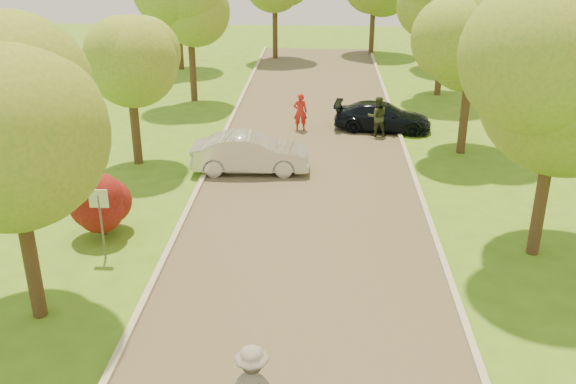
% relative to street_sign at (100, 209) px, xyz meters
% --- Properties ---
extents(ground, '(100.00, 100.00, 0.00)m').
position_rel_street_sign_xyz_m(ground, '(5.80, -4.00, -1.56)').
color(ground, '#46731B').
rests_on(ground, ground).
extents(road, '(8.00, 60.00, 0.01)m').
position_rel_street_sign_xyz_m(road, '(5.80, 4.00, -1.56)').
color(road, '#4C4438').
rests_on(road, ground).
extents(curb_left, '(0.18, 60.00, 0.12)m').
position_rel_street_sign_xyz_m(curb_left, '(1.75, 4.00, -1.50)').
color(curb_left, '#B2AD9E').
rests_on(curb_left, ground).
extents(curb_right, '(0.18, 60.00, 0.12)m').
position_rel_street_sign_xyz_m(curb_right, '(9.85, 4.00, -1.50)').
color(curb_right, '#B2AD9E').
rests_on(curb_right, ground).
extents(street_sign, '(0.55, 0.06, 2.17)m').
position_rel_street_sign_xyz_m(street_sign, '(0.00, 0.00, 0.00)').
color(street_sign, '#59595E').
rests_on(street_sign, ground).
extents(red_shrub, '(1.70, 1.70, 1.95)m').
position_rel_street_sign_xyz_m(red_shrub, '(-0.50, 1.50, -0.47)').
color(red_shrub, '#382619').
rests_on(red_shrub, ground).
extents(tree_l_mida, '(4.71, 4.60, 7.39)m').
position_rel_street_sign_xyz_m(tree_l_mida, '(-0.50, -3.00, 3.61)').
color(tree_l_mida, '#382619').
rests_on(tree_l_mida, ground).
extents(tree_l_midb, '(4.30, 4.20, 6.62)m').
position_rel_street_sign_xyz_m(tree_l_midb, '(-1.01, 8.00, 3.02)').
color(tree_l_midb, '#382619').
rests_on(tree_l_midb, ground).
extents(tree_r_mida, '(5.13, 5.00, 7.95)m').
position_rel_street_sign_xyz_m(tree_r_mida, '(12.82, 1.00, 3.97)').
color(tree_r_mida, '#382619').
rests_on(tree_r_mida, ground).
extents(tree_r_midb, '(4.51, 4.40, 7.01)m').
position_rel_street_sign_xyz_m(tree_r_midb, '(12.40, 10.00, 3.32)').
color(tree_r_midb, '#382619').
rests_on(tree_r_midb, ground).
extents(silver_sedan, '(4.65, 1.79, 1.51)m').
position_rel_street_sign_xyz_m(silver_sedan, '(3.50, 7.30, -0.81)').
color(silver_sedan, silver).
rests_on(silver_sedan, ground).
extents(dark_sedan, '(4.72, 2.41, 1.31)m').
position_rel_street_sign_xyz_m(dark_sedan, '(9.10, 13.05, -0.91)').
color(dark_sedan, black).
rests_on(dark_sedan, ground).
extents(person_striped, '(0.68, 0.47, 1.78)m').
position_rel_street_sign_xyz_m(person_striped, '(5.24, 12.82, -0.67)').
color(person_striped, red).
rests_on(person_striped, ground).
extents(person_olive, '(0.95, 0.76, 1.85)m').
position_rel_street_sign_xyz_m(person_olive, '(8.78, 12.13, -0.64)').
color(person_olive, '#2F3721').
rests_on(person_olive, ground).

